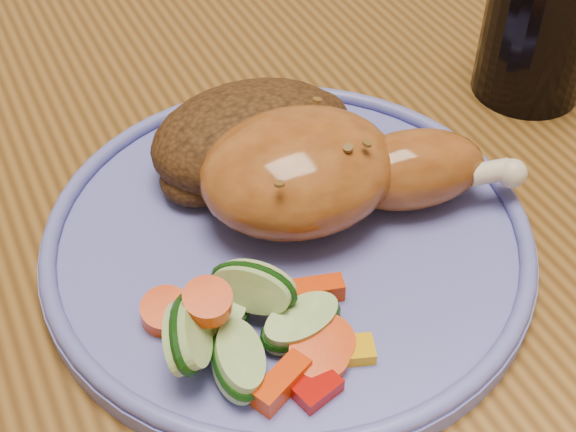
{
  "coord_description": "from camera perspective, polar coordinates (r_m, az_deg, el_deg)",
  "views": [
    {
      "loc": [
        -0.18,
        -0.38,
        1.1
      ],
      "look_at": [
        -0.04,
        -0.08,
        0.78
      ],
      "focal_mm": 50.0,
      "sensor_mm": 36.0,
      "label": 1
    }
  ],
  "objects": [
    {
      "name": "chicken_leg",
      "position": [
        0.47,
        2.77,
        3.24
      ],
      "size": [
        0.19,
        0.11,
        0.06
      ],
      "color": "#9D5621",
      "rests_on": "plate"
    },
    {
      "name": "vegetable_pile",
      "position": [
        0.41,
        -2.77,
        -8.02
      ],
      "size": [
        0.12,
        0.1,
        0.05
      ],
      "color": "#A50A05",
      "rests_on": "plate"
    },
    {
      "name": "dining_table",
      "position": [
        0.61,
        -0.5,
        -1.39
      ],
      "size": [
        0.9,
        1.4,
        0.75
      ],
      "color": "brown",
      "rests_on": "ground"
    },
    {
      "name": "drinking_glass",
      "position": [
        0.61,
        17.43,
        12.67
      ],
      "size": [
        0.08,
        0.08,
        0.1
      ],
      "primitive_type": "cylinder",
      "color": "black",
      "rests_on": "dining_table"
    },
    {
      "name": "chair_far",
      "position": [
        1.19,
        -13.94,
        12.43
      ],
      "size": [
        0.42,
        0.42,
        0.91
      ],
      "color": "#4C2D16",
      "rests_on": "ground"
    },
    {
      "name": "rice_pilaf",
      "position": [
        0.51,
        -2.46,
        5.62
      ],
      "size": [
        0.14,
        0.09,
        0.06
      ],
      "color": "#432710",
      "rests_on": "plate"
    },
    {
      "name": "plate",
      "position": [
        0.48,
        -0.0,
        -1.79
      ],
      "size": [
        0.29,
        0.29,
        0.01
      ],
      "primitive_type": "cylinder",
      "color": "#5A5FB8",
      "rests_on": "dining_table"
    },
    {
      "name": "plate_rim",
      "position": [
        0.47,
        -0.0,
        -0.87
      ],
      "size": [
        0.29,
        0.29,
        0.01
      ],
      "primitive_type": "torus",
      "color": "#5A5FB8",
      "rests_on": "plate"
    }
  ]
}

